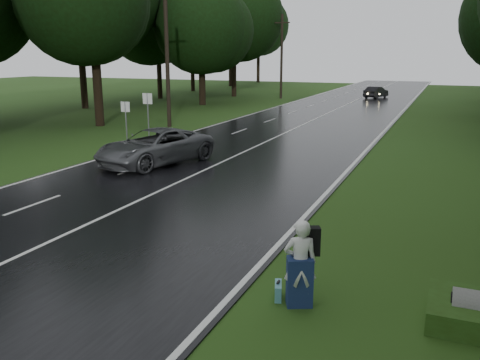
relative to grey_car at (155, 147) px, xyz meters
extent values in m
plane|color=#244514|center=(2.70, -9.21, -0.84)|extent=(160.00, 160.00, 0.00)
cube|color=black|center=(2.70, 10.79, -0.82)|extent=(12.00, 140.00, 0.04)
cube|color=silver|center=(2.70, 10.79, -0.80)|extent=(0.12, 140.00, 0.01)
imported|color=#4D4F52|center=(0.00, 0.00, 0.00)|extent=(4.20, 6.30, 1.61)
imported|color=black|center=(4.30, 40.60, -0.15)|extent=(2.44, 4.21, 1.31)
imported|color=silver|center=(9.91, -10.39, 0.08)|extent=(0.79, 0.68, 1.84)
cube|color=navy|center=(9.91, -10.39, -0.33)|extent=(0.61, 0.53, 1.03)
cube|color=black|center=(10.03, -10.14, 0.48)|extent=(0.47, 0.37, 0.59)
cube|color=teal|center=(9.43, -10.27, -0.67)|extent=(0.28, 0.50, 0.34)
camera|label=1|loc=(12.40, -19.45, 4.15)|focal=37.51mm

